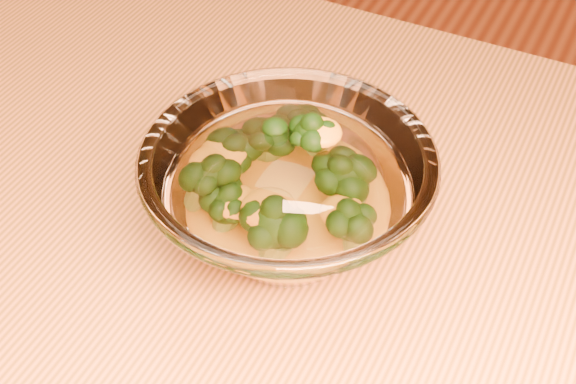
# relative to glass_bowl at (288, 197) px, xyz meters

# --- Properties ---
(glass_bowl) EXTENTS (0.19, 0.19, 0.08)m
(glass_bowl) POSITION_rel_glass_bowl_xyz_m (0.00, 0.00, 0.00)
(glass_bowl) COLOR white
(glass_bowl) RESTS_ON table
(cheese_sauce) EXTENTS (0.09, 0.09, 0.03)m
(cheese_sauce) POSITION_rel_glass_bowl_xyz_m (0.00, 0.00, -0.02)
(cheese_sauce) COLOR #F9AD15
(cheese_sauce) RESTS_ON glass_bowl
(broccoli_heap) EXTENTS (0.12, 0.13, 0.07)m
(broccoli_heap) POSITION_rel_glass_bowl_xyz_m (-0.01, 0.01, 0.01)
(broccoli_heap) COLOR black
(broccoli_heap) RESTS_ON cheese_sauce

